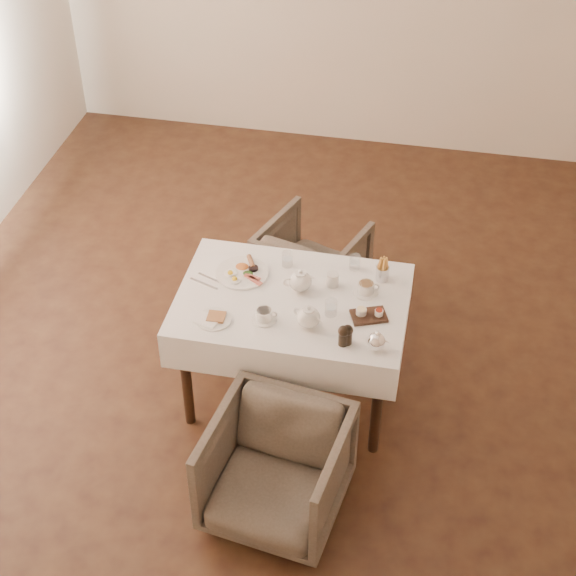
# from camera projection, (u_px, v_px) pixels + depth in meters

# --- Properties ---
(table) EXTENTS (1.28, 0.88, 0.75)m
(table) POSITION_uv_depth(u_px,v_px,m) (292.00, 314.00, 4.96)
(table) COLOR black
(table) RESTS_ON ground
(armchair_near) EXTENTS (0.77, 0.79, 0.63)m
(armchair_near) POSITION_uv_depth(u_px,v_px,m) (276.00, 470.00, 4.52)
(armchair_near) COLOR #483E35
(armchair_near) RESTS_ON ground
(armchair_far) EXTENTS (0.79, 0.80, 0.57)m
(armchair_far) POSITION_uv_depth(u_px,v_px,m) (312.00, 263.00, 5.89)
(armchair_far) COLOR #483E35
(armchair_far) RESTS_ON ground
(breakfast_plate) EXTENTS (0.30, 0.30, 0.04)m
(breakfast_plate) POSITION_uv_depth(u_px,v_px,m) (242.00, 272.00, 5.05)
(breakfast_plate) COLOR white
(breakfast_plate) RESTS_ON table
(side_plate) EXTENTS (0.20, 0.19, 0.02)m
(side_plate) POSITION_uv_depth(u_px,v_px,m) (212.00, 319.00, 4.74)
(side_plate) COLOR white
(side_plate) RESTS_ON table
(teapot_centre) EXTENTS (0.21, 0.19, 0.14)m
(teapot_centre) POSITION_uv_depth(u_px,v_px,m) (300.00, 280.00, 4.90)
(teapot_centre) COLOR white
(teapot_centre) RESTS_ON table
(teapot_front) EXTENTS (0.21, 0.19, 0.14)m
(teapot_front) POSITION_uv_depth(u_px,v_px,m) (309.00, 316.00, 4.66)
(teapot_front) COLOR white
(teapot_front) RESTS_ON table
(creamer) EXTENTS (0.07, 0.07, 0.08)m
(creamer) POSITION_uv_depth(u_px,v_px,m) (333.00, 279.00, 4.94)
(creamer) COLOR white
(creamer) RESTS_ON table
(teacup_near) EXTENTS (0.14, 0.14, 0.07)m
(teacup_near) POSITION_uv_depth(u_px,v_px,m) (264.00, 315.00, 4.73)
(teacup_near) COLOR white
(teacup_near) RESTS_ON table
(teacup_far) EXTENTS (0.14, 0.14, 0.07)m
(teacup_far) POSITION_uv_depth(u_px,v_px,m) (366.00, 288.00, 4.90)
(teacup_far) COLOR white
(teacup_far) RESTS_ON table
(glass_left) EXTENTS (0.07, 0.07, 0.09)m
(glass_left) POSITION_uv_depth(u_px,v_px,m) (287.00, 259.00, 5.08)
(glass_left) COLOR silver
(glass_left) RESTS_ON table
(glass_mid) EXTENTS (0.07, 0.07, 0.09)m
(glass_mid) POSITION_uv_depth(u_px,v_px,m) (331.00, 308.00, 4.75)
(glass_mid) COLOR silver
(glass_mid) RESTS_ON table
(glass_right) EXTENTS (0.07, 0.07, 0.09)m
(glass_right) POSITION_uv_depth(u_px,v_px,m) (355.00, 262.00, 5.06)
(glass_right) COLOR silver
(glass_right) RESTS_ON table
(condiment_board) EXTENTS (0.22, 0.19, 0.05)m
(condiment_board) POSITION_uv_depth(u_px,v_px,m) (369.00, 315.00, 4.75)
(condiment_board) COLOR black
(condiment_board) RESTS_ON table
(pepper_mill_left) EXTENTS (0.07, 0.07, 0.12)m
(pepper_mill_left) POSITION_uv_depth(u_px,v_px,m) (343.00, 335.00, 4.56)
(pepper_mill_left) COLOR black
(pepper_mill_left) RESTS_ON table
(pepper_mill_right) EXTENTS (0.08, 0.08, 0.12)m
(pepper_mill_right) POSITION_uv_depth(u_px,v_px,m) (347.00, 334.00, 4.57)
(pepper_mill_right) COLOR black
(pepper_mill_right) RESTS_ON table
(silver_pot) EXTENTS (0.14, 0.13, 0.12)m
(silver_pot) POSITION_uv_depth(u_px,v_px,m) (376.00, 340.00, 4.53)
(silver_pot) COLOR white
(silver_pot) RESTS_ON table
(fries_cup) EXTENTS (0.07, 0.07, 0.16)m
(fries_cup) POSITION_uv_depth(u_px,v_px,m) (383.00, 270.00, 4.97)
(fries_cup) COLOR silver
(fries_cup) RESTS_ON table
(cutlery_fork) EXTENTS (0.17, 0.08, 0.00)m
(cutlery_fork) POSITION_uv_depth(u_px,v_px,m) (211.00, 278.00, 5.01)
(cutlery_fork) COLOR silver
(cutlery_fork) RESTS_ON table
(cutlery_knife) EXTENTS (0.18, 0.08, 0.00)m
(cutlery_knife) POSITION_uv_depth(u_px,v_px,m) (204.00, 284.00, 4.98)
(cutlery_knife) COLOR silver
(cutlery_knife) RESTS_ON table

